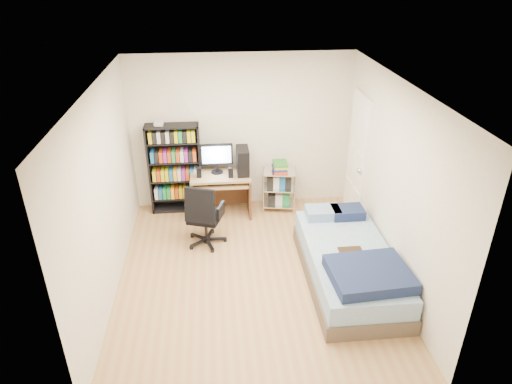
{
  "coord_description": "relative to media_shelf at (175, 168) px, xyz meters",
  "views": [
    {
      "loc": [
        -0.43,
        -4.88,
        3.75
      ],
      "look_at": [
        0.08,
        0.4,
        1.0
      ],
      "focal_mm": 32.0,
      "sensor_mm": 36.0,
      "label": 1
    }
  ],
  "objects": [
    {
      "name": "office_chair",
      "position": [
        0.45,
        -1.09,
        -0.44
      ],
      "size": [
        0.73,
        0.73,
        0.97
      ],
      "rotation": [
        0.0,
        0.0,
        -0.32
      ],
      "color": "black",
      "rests_on": "room"
    },
    {
      "name": "room",
      "position": [
        1.08,
        -1.84,
        0.5
      ],
      "size": [
        3.58,
        4.08,
        2.58
      ],
      "color": "tan",
      "rests_on": "ground"
    },
    {
      "name": "media_shelf",
      "position": [
        0.0,
        0.0,
        0.0
      ],
      "size": [
        0.82,
        0.27,
        1.53
      ],
      "color": "black",
      "rests_on": "room"
    },
    {
      "name": "door",
      "position": [
        2.81,
        -0.49,
        0.25
      ],
      "size": [
        0.12,
        0.8,
        2.0
      ],
      "color": "white",
      "rests_on": "room"
    },
    {
      "name": "wire_cart",
      "position": [
        1.66,
        -0.14,
        -0.2
      ],
      "size": [
        0.58,
        0.45,
        0.84
      ],
      "rotation": [
        0.0,
        0.0,
        -0.16
      ],
      "color": "silver",
      "rests_on": "room"
    },
    {
      "name": "computer_desk",
      "position": [
        0.81,
        -0.18,
        -0.12
      ],
      "size": [
        0.94,
        0.54,
        1.18
      ],
      "color": "#A58254",
      "rests_on": "room"
    },
    {
      "name": "bed",
      "position": [
        2.29,
        -2.12,
        -0.49
      ],
      "size": [
        1.06,
        2.11,
        0.6
      ],
      "color": "brown",
      "rests_on": "room"
    }
  ]
}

